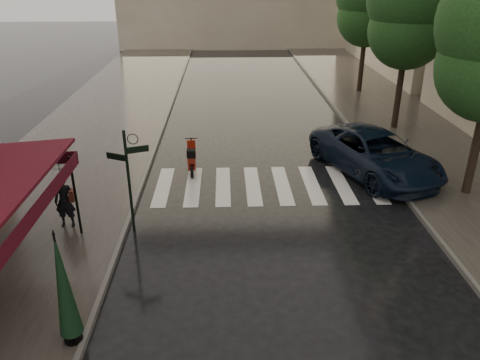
{
  "coord_description": "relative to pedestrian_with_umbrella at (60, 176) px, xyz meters",
  "views": [
    {
      "loc": [
        1.49,
        -8.91,
        7.08
      ],
      "look_at": [
        1.91,
        3.43,
        1.4
      ],
      "focal_mm": 35.0,
      "sensor_mm": 36.0,
      "label": 1
    }
  ],
  "objects": [
    {
      "name": "tree_mid",
      "position": [
        12.63,
        8.82,
        3.86
      ],
      "size": [
        3.8,
        3.8,
        8.34
      ],
      "color": "black",
      "rests_on": "sidewalk_far"
    },
    {
      "name": "sidewalk_far",
      "position": [
        13.38,
        8.82,
        -1.67
      ],
      "size": [
        5.5,
        60.0,
        0.12
      ],
      "primitive_type": "cube",
      "color": "#38332D",
      "rests_on": "ground"
    },
    {
      "name": "signpost",
      "position": [
        1.94,
        -0.18,
        0.1
      ],
      "size": [
        1.17,
        0.29,
        3.1
      ],
      "color": "black",
      "rests_on": "ground"
    },
    {
      "name": "parked_car",
      "position": [
        10.13,
        3.75,
        -0.94
      ],
      "size": [
        4.45,
        6.24,
        1.58
      ],
      "primitive_type": "imported",
      "rotation": [
        0.0,
        0.0,
        0.36
      ],
      "color": "black",
      "rests_on": "ground"
    },
    {
      "name": "scooter",
      "position": [
        3.36,
        4.13,
        -1.21
      ],
      "size": [
        0.46,
        1.7,
        1.12
      ],
      "rotation": [
        0.0,
        0.0,
        0.06
      ],
      "color": "black",
      "rests_on": "ground"
    },
    {
      "name": "ground",
      "position": [
        3.13,
        -3.18,
        -1.73
      ],
      "size": [
        120.0,
        120.0,
        0.0
      ],
      "primitive_type": "plane",
      "color": "black",
      "rests_on": "ground"
    },
    {
      "name": "pedestrian_with_umbrella",
      "position": [
        0.0,
        0.0,
        0.0
      ],
      "size": [
        0.95,
        0.97,
        2.42
      ],
      "rotation": [
        0.0,
        0.0,
        -0.0
      ],
      "color": "black",
      "rests_on": "sidewalk_near"
    },
    {
      "name": "sidewalk_near",
      "position": [
        -1.37,
        8.82,
        -1.67
      ],
      "size": [
        6.0,
        60.0,
        0.12
      ],
      "primitive_type": "cube",
      "color": "#38332D",
      "rests_on": "ground"
    },
    {
      "name": "parasol_front",
      "position": [
        1.48,
        -4.68,
        -0.23
      ],
      "size": [
        0.46,
        0.46,
        2.57
      ],
      "color": "black",
      "rests_on": "sidewalk_near"
    },
    {
      "name": "curb_near",
      "position": [
        1.68,
        8.82,
        -1.65
      ],
      "size": [
        0.12,
        60.0,
        0.16
      ],
      "primitive_type": "cube",
      "color": "#595651",
      "rests_on": "ground"
    },
    {
      "name": "curb_far",
      "position": [
        10.58,
        8.82,
        -1.65
      ],
      "size": [
        0.12,
        60.0,
        0.16
      ],
      "primitive_type": "cube",
      "color": "#595651",
      "rests_on": "ground"
    },
    {
      "name": "crosswalk",
      "position": [
        6.1,
        2.82,
        -1.72
      ],
      "size": [
        7.85,
        3.2,
        0.01
      ],
      "color": "silver",
      "rests_on": "ground"
    }
  ]
}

